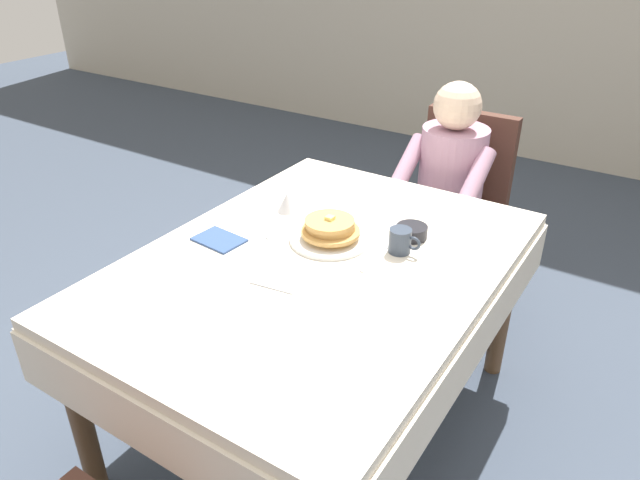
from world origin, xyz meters
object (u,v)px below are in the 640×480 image
object	(u,v)px
bowl_butter	(412,232)
syrup_pitcher	(287,203)
fork_left_of_plate	(282,229)
diner_person	(448,181)
knife_right_of_plate	(375,258)
breakfast_stack	(331,229)
cup_coffee	(401,241)
spoon_near_edge	(271,287)
chair_diner	(457,197)
plate_breakfast	(330,239)
dining_table_main	(318,282)

from	to	relation	value
bowl_butter	syrup_pitcher	size ratio (longest dim) A/B	1.38
syrup_pitcher	fork_left_of_plate	xyz separation A→B (m)	(0.07, -0.13, -0.04)
diner_person	knife_right_of_plate	world-z (taller)	diner_person
diner_person	breakfast_stack	distance (m)	0.90
cup_coffee	spoon_near_edge	xyz separation A→B (m)	(-0.23, -0.41, -0.04)
bowl_butter	syrup_pitcher	xyz separation A→B (m)	(-0.49, -0.07, 0.02)
bowl_butter	cup_coffee	bearing A→B (deg)	-84.15
cup_coffee	spoon_near_edge	distance (m)	0.48
bowl_butter	fork_left_of_plate	xyz separation A→B (m)	(-0.42, -0.20, -0.02)
chair_diner	spoon_near_edge	bearing A→B (deg)	86.89
plate_breakfast	diner_person	bearing A→B (deg)	84.64
cup_coffee	bowl_butter	bearing A→B (deg)	95.85
plate_breakfast	syrup_pitcher	xyz separation A→B (m)	(-0.26, 0.11, 0.03)
syrup_pitcher	dining_table_main	bearing A→B (deg)	-38.57
dining_table_main	bowl_butter	bearing A→B (deg)	57.68
dining_table_main	spoon_near_edge	bearing A→B (deg)	-96.71
diner_person	bowl_butter	bearing A→B (deg)	101.54
knife_right_of_plate	syrup_pitcher	bearing A→B (deg)	72.13
syrup_pitcher	spoon_near_edge	size ratio (longest dim) A/B	0.53
bowl_butter	spoon_near_edge	distance (m)	0.57
breakfast_stack	knife_right_of_plate	size ratio (longest dim) A/B	1.02
plate_breakfast	syrup_pitcher	size ratio (longest dim) A/B	3.50
plate_breakfast	bowl_butter	bearing A→B (deg)	38.36
bowl_butter	syrup_pitcher	bearing A→B (deg)	-171.86
plate_breakfast	bowl_butter	xyz separation A→B (m)	(0.23, 0.18, 0.01)
plate_breakfast	fork_left_of_plate	world-z (taller)	plate_breakfast
chair_diner	diner_person	xyz separation A→B (m)	(-0.00, -0.16, 0.14)
plate_breakfast	syrup_pitcher	bearing A→B (deg)	157.30
plate_breakfast	bowl_butter	size ratio (longest dim) A/B	2.55
chair_diner	plate_breakfast	bearing A→B (deg)	85.44
cup_coffee	spoon_near_edge	bearing A→B (deg)	-119.30
cup_coffee	plate_breakfast	bearing A→B (deg)	-164.74
breakfast_stack	knife_right_of_plate	xyz separation A→B (m)	(0.19, -0.02, -0.05)
diner_person	bowl_butter	world-z (taller)	diner_person
knife_right_of_plate	fork_left_of_plate	bearing A→B (deg)	88.14
spoon_near_edge	plate_breakfast	bearing A→B (deg)	83.40
fork_left_of_plate	diner_person	bearing A→B (deg)	-15.31
knife_right_of_plate	breakfast_stack	bearing A→B (deg)	81.86
breakfast_stack	spoon_near_edge	xyz separation A→B (m)	(0.00, -0.35, -0.05)
cup_coffee	syrup_pitcher	bearing A→B (deg)	174.92
bowl_butter	knife_right_of_plate	xyz separation A→B (m)	(-0.04, -0.20, -0.02)
diner_person	knife_right_of_plate	distance (m)	0.92
fork_left_of_plate	knife_right_of_plate	size ratio (longest dim) A/B	0.90
diner_person	breakfast_stack	size ratio (longest dim) A/B	5.49
diner_person	plate_breakfast	world-z (taller)	diner_person
breakfast_stack	knife_right_of_plate	world-z (taller)	breakfast_stack
bowl_butter	chair_diner	bearing A→B (deg)	99.50
breakfast_stack	fork_left_of_plate	bearing A→B (deg)	-173.94
dining_table_main	cup_coffee	distance (m)	0.31
spoon_near_edge	chair_diner	bearing A→B (deg)	79.04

